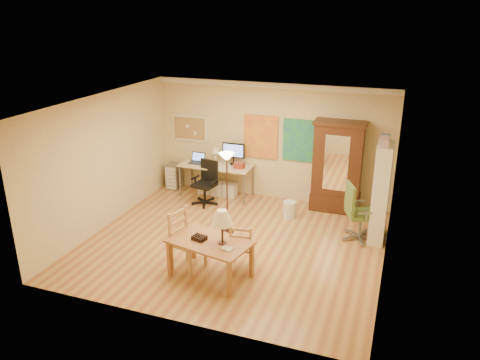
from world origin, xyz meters
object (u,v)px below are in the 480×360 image
(computer_desk, at_px, (218,176))
(armoire, at_px, (337,173))
(office_chair_black, at_px, (206,192))
(bookshelf, at_px, (381,193))
(office_chair_green, at_px, (358,225))
(dining_table, at_px, (214,235))

(computer_desk, distance_m, armoire, 2.78)
(office_chair_black, height_order, bookshelf, bookshelf)
(office_chair_green, height_order, bookshelf, bookshelf)
(dining_table, distance_m, office_chair_black, 3.19)
(office_chair_black, xyz_separation_m, armoire, (2.84, 0.65, 0.61))
(computer_desk, relative_size, office_chair_black, 1.70)
(dining_table, bearing_deg, bookshelf, 44.17)
(office_chair_black, distance_m, bookshelf, 3.92)
(dining_table, bearing_deg, office_chair_green, 46.65)
(computer_desk, xyz_separation_m, bookshelf, (3.74, -1.03, 0.48))
(dining_table, relative_size, office_chair_black, 1.45)
(dining_table, distance_m, office_chair_green, 3.06)
(office_chair_black, distance_m, office_chair_green, 3.53)
(dining_table, xyz_separation_m, bookshelf, (2.42, 2.35, 0.17))
(office_chair_green, relative_size, bookshelf, 0.60)
(office_chair_green, distance_m, bookshelf, 0.75)
(computer_desk, xyz_separation_m, office_chair_black, (-0.08, -0.57, -0.20))
(armoire, bearing_deg, dining_table, -112.46)
(dining_table, xyz_separation_m, office_chair_green, (2.07, 2.20, -0.48))
(office_chair_black, bearing_deg, dining_table, -63.50)
(dining_table, bearing_deg, armoire, 67.54)
(dining_table, distance_m, computer_desk, 3.65)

